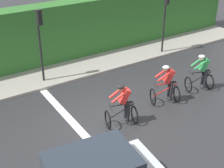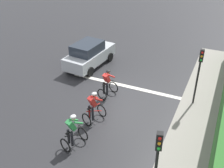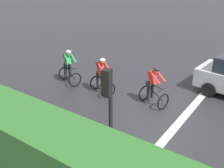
# 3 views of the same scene
# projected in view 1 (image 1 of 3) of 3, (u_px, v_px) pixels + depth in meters

# --- Properties ---
(ground_plane) EXTENTS (80.00, 80.00, 0.00)m
(ground_plane) POSITION_uv_depth(u_px,v_px,m) (100.00, 124.00, 11.72)
(ground_plane) COLOR #28282B
(sidewalk_kerb) EXTENTS (2.80, 20.82, 0.12)m
(sidewalk_kerb) POSITION_uv_depth(u_px,v_px,m) (84.00, 64.00, 16.30)
(sidewalk_kerb) COLOR gray
(sidewalk_kerb) RESTS_ON ground
(stone_wall_low) EXTENTS (0.44, 20.82, 0.53)m
(stone_wall_low) POSITION_uv_depth(u_px,v_px,m) (76.00, 54.00, 16.87)
(stone_wall_low) COLOR tan
(stone_wall_low) RESTS_ON ground
(hedge_wall) EXTENTS (1.10, 20.82, 2.99)m
(hedge_wall) POSITION_uv_depth(u_px,v_px,m) (72.00, 30.00, 16.52)
(hedge_wall) COLOR #2D6628
(hedge_wall) RESTS_ON ground
(road_marking_stop_line) EXTENTS (7.00, 0.30, 0.01)m
(road_marking_stop_line) POSITION_uv_depth(u_px,v_px,m) (81.00, 131.00, 11.34)
(road_marking_stop_line) COLOR silver
(road_marking_stop_line) RESTS_ON ground
(cyclist_lead) EXTENTS (0.99, 1.24, 1.66)m
(cyclist_lead) POSITION_uv_depth(u_px,v_px,m) (201.00, 74.00, 13.63)
(cyclist_lead) COLOR black
(cyclist_lead) RESTS_ON ground
(cyclist_second) EXTENTS (1.02, 1.25, 1.66)m
(cyclist_second) POSITION_uv_depth(u_px,v_px,m) (167.00, 85.00, 12.69)
(cyclist_second) COLOR black
(cyclist_second) RESTS_ON ground
(cyclist_mid) EXTENTS (0.94, 1.22, 1.66)m
(cyclist_mid) POSITION_uv_depth(u_px,v_px,m) (123.00, 106.00, 11.31)
(cyclist_mid) COLOR black
(cyclist_mid) RESTS_ON ground
(traffic_light_near_crossing) EXTENTS (0.23, 0.31, 3.34)m
(traffic_light_near_crossing) POSITION_uv_depth(u_px,v_px,m) (40.00, 36.00, 13.60)
(traffic_light_near_crossing) COLOR black
(traffic_light_near_crossing) RESTS_ON ground
(traffic_light_far_junction) EXTENTS (0.24, 0.31, 3.34)m
(traffic_light_far_junction) POSITION_uv_depth(u_px,v_px,m) (165.00, 14.00, 16.64)
(traffic_light_far_junction) COLOR black
(traffic_light_far_junction) RESTS_ON ground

